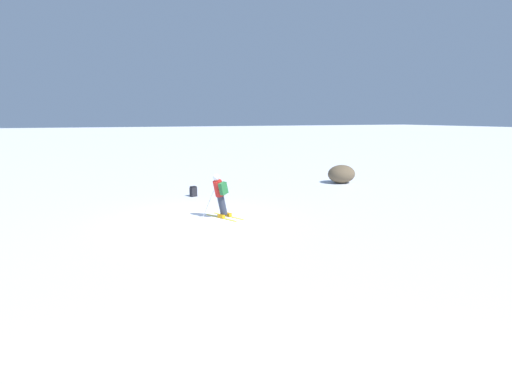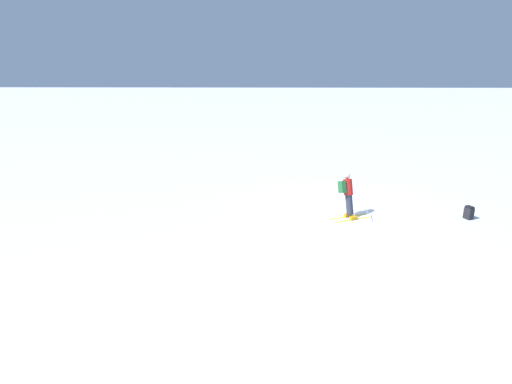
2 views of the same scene
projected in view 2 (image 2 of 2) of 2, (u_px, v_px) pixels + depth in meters
The scene contains 3 objects.
ground_plane at pixel (345, 209), 16.15m from camera, with size 300.00×300.00×0.00m, color white.
skier at pixel (348, 193), 15.05m from camera, with size 1.36×1.67×1.74m.
spare_backpack at pixel (469, 213), 14.99m from camera, with size 0.36×0.31×0.50m.
Camera 2 is at (-15.39, 3.12, 5.25)m, focal length 28.00 mm.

